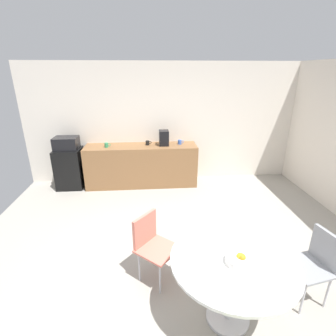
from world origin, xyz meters
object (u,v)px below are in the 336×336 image
at_px(mug_green, 180,142).
at_px(coffee_maker, 164,138).
at_px(microwave, 66,143).
at_px(fruit_bowl, 240,260).
at_px(mini_fridge, 70,168).
at_px(mug_white, 148,143).
at_px(mug_red, 107,145).
at_px(round_table, 233,270).
at_px(chair_coral, 151,240).
at_px(chair_gray, 317,259).

xyz_separation_m(mug_green, coffee_maker, (-0.35, -0.05, 0.11)).
distance_m(microwave, fruit_bowl, 4.31).
distance_m(mini_fridge, coffee_maker, 2.14).
bearing_deg(microwave, coffee_maker, 0.00).
height_order(mini_fridge, mug_white, mug_white).
bearing_deg(mug_white, mug_red, -173.12).
distance_m(mug_white, mug_green, 0.70).
distance_m(mini_fridge, mug_red, 0.98).
bearing_deg(mini_fridge, mug_green, 1.19).
bearing_deg(microwave, round_table, -54.38).
relative_size(fruit_bowl, coffee_maker, 0.82).
xyz_separation_m(microwave, chair_coral, (1.70, -2.78, -0.47)).
height_order(mini_fridge, mug_green, mug_green).
height_order(mug_white, mug_red, same).
distance_m(mini_fridge, chair_gray, 4.75).
height_order(round_table, mug_green, mug_green).
xyz_separation_m(microwave, round_table, (2.47, -3.44, -0.35)).
distance_m(round_table, mug_red, 3.77).
height_order(microwave, round_table, microwave).
relative_size(chair_coral, mug_white, 6.43).
bearing_deg(mug_red, mug_green, 4.10).
bearing_deg(coffee_maker, chair_coral, -96.99).
distance_m(microwave, mug_white, 1.70).
relative_size(round_table, mug_red, 9.24).
relative_size(mini_fridge, microwave, 1.79).
bearing_deg(mug_red, round_table, -64.22).
bearing_deg(chair_gray, coffee_maker, 113.60).
relative_size(fruit_bowl, mug_white, 2.03).
bearing_deg(coffee_maker, mug_white, 173.21).
height_order(round_table, fruit_bowl, fruit_bowl).
distance_m(chair_gray, fruit_bowl, 1.03).
bearing_deg(microwave, mini_fridge, 0.00).
relative_size(mug_white, mug_red, 1.00).
distance_m(mini_fridge, round_table, 4.24).
height_order(chair_gray, mug_red, mug_red).
xyz_separation_m(mini_fridge, fruit_bowl, (2.50, -3.50, 0.37)).
bearing_deg(mug_green, chair_coral, -103.77).
xyz_separation_m(chair_gray, mug_red, (-2.63, 3.19, 0.43)).
bearing_deg(mini_fridge, chair_gray, -43.17).
height_order(microwave, chair_coral, microwave).
bearing_deg(mug_white, fruit_bowl, -77.22).
bearing_deg(mini_fridge, fruit_bowl, -54.50).
distance_m(fruit_bowl, coffee_maker, 3.54).
distance_m(mini_fridge, mug_white, 1.77).
relative_size(chair_coral, fruit_bowl, 3.18).
bearing_deg(coffee_maker, microwave, 180.00).
relative_size(mini_fridge, mug_red, 6.65).
bearing_deg(mug_white, microwave, -178.60).
bearing_deg(mini_fridge, coffee_maker, 0.00).
relative_size(mini_fridge, coffee_maker, 2.68).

